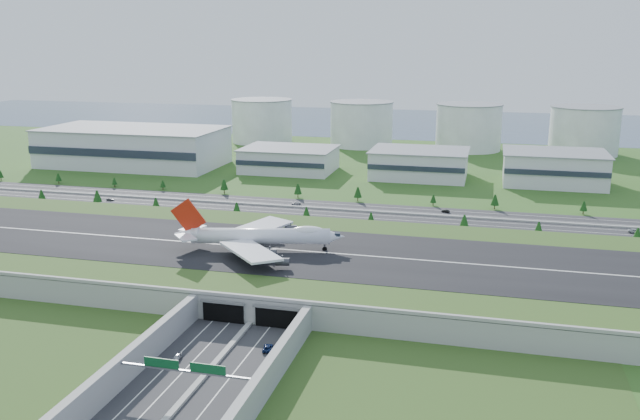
% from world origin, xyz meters
% --- Properties ---
extents(ground, '(1200.00, 1200.00, 0.00)m').
position_xyz_m(ground, '(0.00, 0.00, 0.00)').
color(ground, '#1D4917').
rests_on(ground, ground).
extents(airfield_deck, '(520.00, 100.00, 9.20)m').
position_xyz_m(airfield_deck, '(0.00, -0.09, 4.12)').
color(airfield_deck, gray).
rests_on(airfield_deck, ground).
extents(underpass_road, '(38.80, 120.40, 8.00)m').
position_xyz_m(underpass_road, '(0.00, -99.42, 3.43)').
color(underpass_road, '#28282B').
rests_on(underpass_road, ground).
extents(sign_gantry_near, '(38.70, 0.70, 9.80)m').
position_xyz_m(sign_gantry_near, '(0.00, -95.04, 6.95)').
color(sign_gantry_near, gray).
rests_on(sign_gantry_near, ground).
extents(north_expressway, '(560.00, 36.00, 0.12)m').
position_xyz_m(north_expressway, '(0.00, 95.00, 0.06)').
color(north_expressway, '#28282B').
rests_on(north_expressway, ground).
extents(tree_row, '(507.22, 48.60, 8.43)m').
position_xyz_m(tree_row, '(16.77, 93.43, 4.57)').
color(tree_row, '#3D2819').
rests_on(tree_row, ground).
extents(hangar_west, '(120.00, 60.00, 25.00)m').
position_xyz_m(hangar_west, '(-170.00, 185.00, 12.50)').
color(hangar_west, silver).
rests_on(hangar_west, ground).
extents(hangar_mid_a, '(58.00, 42.00, 15.00)m').
position_xyz_m(hangar_mid_a, '(-60.00, 190.00, 7.50)').
color(hangar_mid_a, silver).
rests_on(hangar_mid_a, ground).
extents(hangar_mid_b, '(58.00, 42.00, 17.00)m').
position_xyz_m(hangar_mid_b, '(25.00, 190.00, 8.50)').
color(hangar_mid_b, silver).
rests_on(hangar_mid_b, ground).
extents(hangar_mid_c, '(58.00, 42.00, 19.00)m').
position_xyz_m(hangar_mid_c, '(105.00, 190.00, 9.50)').
color(hangar_mid_c, silver).
rests_on(hangar_mid_c, ground).
extents(fuel_tank_a, '(50.00, 50.00, 35.00)m').
position_xyz_m(fuel_tank_a, '(-120.00, 310.00, 17.50)').
color(fuel_tank_a, silver).
rests_on(fuel_tank_a, ground).
extents(fuel_tank_b, '(50.00, 50.00, 35.00)m').
position_xyz_m(fuel_tank_b, '(-35.00, 310.00, 17.50)').
color(fuel_tank_b, silver).
rests_on(fuel_tank_b, ground).
extents(fuel_tank_c, '(50.00, 50.00, 35.00)m').
position_xyz_m(fuel_tank_c, '(50.00, 310.00, 17.50)').
color(fuel_tank_c, silver).
rests_on(fuel_tank_c, ground).
extents(fuel_tank_d, '(50.00, 50.00, 35.00)m').
position_xyz_m(fuel_tank_d, '(135.00, 310.00, 17.50)').
color(fuel_tank_d, silver).
rests_on(fuel_tank_d, ground).
extents(bay_water, '(1200.00, 260.00, 0.06)m').
position_xyz_m(bay_water, '(0.00, 480.00, 0.03)').
color(bay_water, '#354A65').
rests_on(bay_water, ground).
extents(boeing_747, '(63.32, 59.21, 19.85)m').
position_xyz_m(boeing_747, '(-13.31, -2.64, 13.65)').
color(boeing_747, white).
rests_on(boeing_747, airfield_deck).
extents(car_0, '(2.41, 4.73, 1.54)m').
position_xyz_m(car_0, '(-11.01, -77.14, 0.89)').
color(car_0, '#BABBBF').
rests_on(car_0, ground).
extents(car_2, '(3.30, 5.62, 1.47)m').
position_xyz_m(car_2, '(10.82, -65.59, 0.85)').
color(car_2, '#0E1D48').
rests_on(car_2, ground).
extents(car_4, '(4.39, 1.91, 1.47)m').
position_xyz_m(car_4, '(-128.51, 84.61, 0.86)').
color(car_4, '#555459').
rests_on(car_4, ground).
extents(car_5, '(4.43, 2.81, 1.38)m').
position_xyz_m(car_5, '(47.73, 103.25, 0.81)').
color(car_5, black).
rests_on(car_5, ground).
extents(car_6, '(6.61, 4.02, 1.71)m').
position_xyz_m(car_6, '(132.51, 86.71, 0.98)').
color(car_6, silver).
rests_on(car_6, ground).
extents(car_7, '(5.18, 2.95, 1.41)m').
position_xyz_m(car_7, '(-29.50, 101.09, 0.83)').
color(car_7, silver).
rests_on(car_7, ground).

